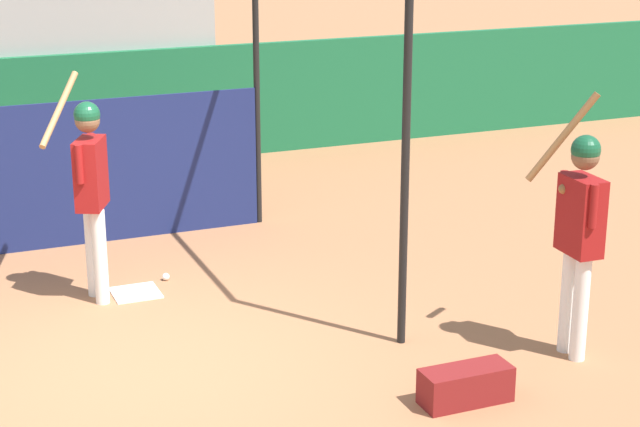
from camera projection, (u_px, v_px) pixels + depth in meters
The scene contains 8 objects.
ground_plane at pixel (138, 366), 8.69m from camera, with size 60.00×60.00×0.00m, color #9E6642.
outfield_wall at pixel (23, 117), 14.12m from camera, with size 24.00×0.12×1.59m.
batting_cage at pixel (84, 142), 10.78m from camera, with size 4.17×3.74×2.97m.
home_plate at pixel (136, 293), 10.22m from camera, with size 0.44×0.44×0.02m.
player_batter at pixel (91, 180), 9.76m from camera, with size 0.63×0.96×2.06m.
player_waiting at pixel (579, 223), 8.57m from camera, with size 0.53×0.75×2.16m.
equipment_bag at pixel (466, 385), 8.05m from camera, with size 0.70×0.28×0.28m.
baseball at pixel (166, 277), 10.56m from camera, with size 0.07×0.07×0.07m.
Camera 1 is at (-1.66, -7.89, 3.77)m, focal length 60.00 mm.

